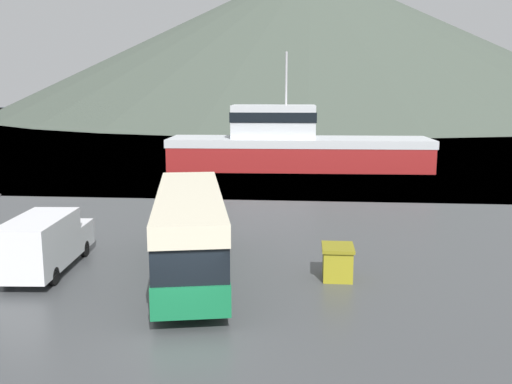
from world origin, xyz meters
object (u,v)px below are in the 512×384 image
(delivery_van, at_px, (45,242))
(fishing_boat, at_px, (294,145))
(tour_bus, at_px, (190,230))
(storage_bin, at_px, (337,262))

(delivery_van, xyz_separation_m, fishing_boat, (9.29, 31.07, 0.96))
(tour_bus, xyz_separation_m, storage_bin, (5.81, 0.18, -1.22))
(delivery_van, bearing_deg, storage_bin, -3.05)
(fishing_boat, xyz_separation_m, storage_bin, (2.44, -30.83, -1.54))
(fishing_boat, bearing_deg, storage_bin, 2.68)
(tour_bus, relative_size, delivery_van, 1.82)
(delivery_van, relative_size, storage_bin, 4.11)
(delivery_van, height_order, storage_bin, delivery_van)
(tour_bus, bearing_deg, delivery_van, 168.77)
(tour_bus, distance_m, delivery_van, 5.96)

